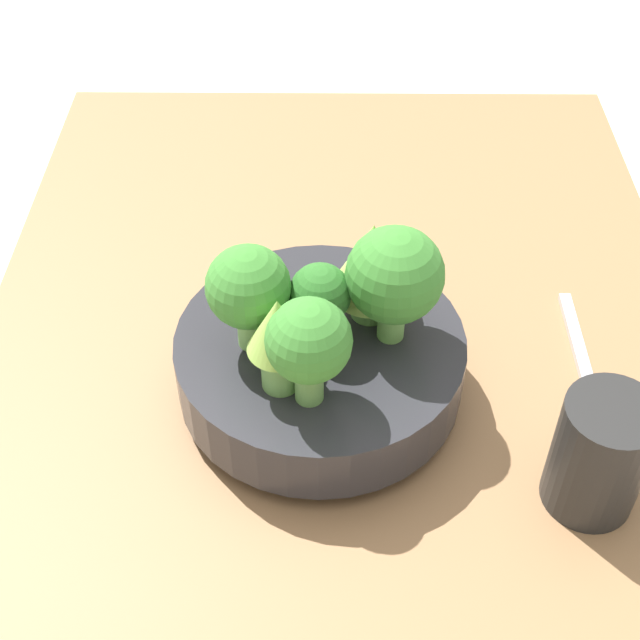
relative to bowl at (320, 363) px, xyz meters
name	(u,v)px	position (x,y,z in m)	size (l,w,h in m)	color
ground_plane	(339,447)	(-0.03, -0.02, -0.07)	(6.00, 6.00, 0.00)	silver
table	(339,435)	(-0.03, -0.02, -0.05)	(0.99, 0.61, 0.03)	olive
bowl	(320,363)	(0.00, 0.00, 0.00)	(0.22, 0.22, 0.06)	#28282D
romanesco_piece_near	(372,262)	(0.03, -0.04, 0.08)	(0.06, 0.06, 0.09)	#609347
broccoli_floret_center	(320,299)	(0.00, 0.00, 0.07)	(0.05, 0.05, 0.07)	#6BA34C
broccoli_floret_left	(309,343)	(-0.06, 0.01, 0.08)	(0.06, 0.06, 0.09)	#609347
broccoli_floret_front	(395,277)	(0.00, -0.05, 0.08)	(0.07, 0.07, 0.10)	#6BA34C
broccoli_floret_back	(248,289)	(0.00, 0.05, 0.08)	(0.06, 0.06, 0.09)	#7AB256
romanesco_piece_far	(279,335)	(-0.04, 0.03, 0.08)	(0.04, 0.04, 0.08)	#609347
cup	(599,455)	(-0.10, -0.19, 0.01)	(0.07, 0.07, 0.10)	black
fork	(585,370)	(0.02, -0.22, -0.03)	(0.18, 0.01, 0.01)	#B2B2B7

